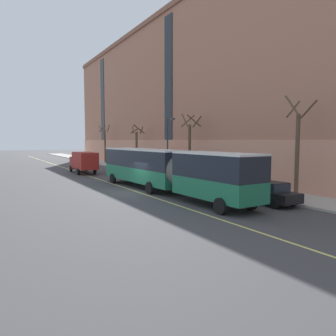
# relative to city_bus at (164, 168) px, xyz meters

# --- Properties ---
(ground_plane) EXTENTS (260.00, 260.00, 0.00)m
(ground_plane) POSITION_rel_city_bus_xyz_m (-1.73, 1.74, -2.07)
(ground_plane) COLOR #424244
(sidewalk) EXTENTS (4.24, 160.00, 0.15)m
(sidewalk) POSITION_rel_city_bus_xyz_m (7.18, 4.74, -2.00)
(sidewalk) COLOR #ADA89E
(sidewalk) RESTS_ON ground
(apartment_facade) EXTENTS (15.20, 110.00, 22.49)m
(apartment_facade) POSITION_rel_city_bus_xyz_m (15.28, 1.74, 9.16)
(apartment_facade) COLOR #B2755B
(apartment_facade) RESTS_ON ground
(city_bus) EXTENTS (3.42, 19.97, 3.57)m
(city_bus) POSITION_rel_city_bus_xyz_m (0.00, 0.00, 0.00)
(city_bus) COLOR #1E704C
(city_bus) RESTS_ON ground
(parked_car_black_0) EXTENTS (2.17, 4.81, 1.56)m
(parked_car_black_0) POSITION_rel_city_bus_xyz_m (3.81, 0.61, -1.29)
(parked_car_black_0) COLOR black
(parked_car_black_0) RESTS_ON ground
(parked_car_black_1) EXTENTS (1.96, 4.38, 1.56)m
(parked_car_black_1) POSITION_rel_city_bus_xyz_m (3.93, -7.62, -1.29)
(parked_car_black_1) COLOR black
(parked_car_black_1) RESTS_ON ground
(parked_car_black_2) EXTENTS (2.04, 4.26, 1.56)m
(parked_car_black_2) POSITION_rel_city_bus_xyz_m (3.73, 13.72, -1.29)
(parked_car_black_2) COLOR black
(parked_car_black_2) RESTS_ON ground
(box_truck) EXTENTS (2.55, 7.60, 2.80)m
(box_truck) POSITION_rel_city_bus_xyz_m (-1.36, 19.44, -0.44)
(box_truck) COLOR maroon
(box_truck) RESTS_ON ground
(street_tree_near_corner) EXTENTS (1.87, 1.83, 7.50)m
(street_tree_near_corner) POSITION_rel_city_bus_xyz_m (7.26, -7.13, 1.69)
(street_tree_near_corner) COLOR brown
(street_tree_near_corner) RESTS_ON sidewalk
(street_tree_mid_block) EXTENTS (2.04, 2.09, 7.15)m
(street_tree_mid_block) POSITION_rel_city_bus_xyz_m (7.28, 7.21, 1.78)
(street_tree_mid_block) COLOR brown
(street_tree_mid_block) RESTS_ON sidewalk
(street_tree_far_uptown) EXTENTS (1.92, 1.77, 6.54)m
(street_tree_far_uptown) POSITION_rel_city_bus_xyz_m (7.27, 21.57, 1.42)
(street_tree_far_uptown) COLOR brown
(street_tree_far_uptown) RESTS_ON sidewalk
(street_tree_far_downtown) EXTENTS (1.80, 1.98, 7.14)m
(street_tree_far_downtown) POSITION_rel_city_bus_xyz_m (7.24, 35.99, 1.62)
(street_tree_far_downtown) COLOR brown
(street_tree_far_downtown) RESTS_ON sidewalk
(street_lamp) EXTENTS (0.36, 1.48, 6.73)m
(street_lamp) POSITION_rel_city_bus_xyz_m (5.66, 9.19, 2.22)
(street_lamp) COLOR #2D2D30
(street_lamp) RESTS_ON sidewalk
(fire_hydrant) EXTENTS (0.42, 0.24, 0.72)m
(fire_hydrant) POSITION_rel_city_bus_xyz_m (5.56, 11.45, -1.58)
(fire_hydrant) COLOR red
(fire_hydrant) RESTS_ON sidewalk
(lane_centerline) EXTENTS (0.16, 140.00, 0.01)m
(lane_centerline) POSITION_rel_city_bus_xyz_m (-1.70, 4.74, -2.07)
(lane_centerline) COLOR #E0D66B
(lane_centerline) RESTS_ON ground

